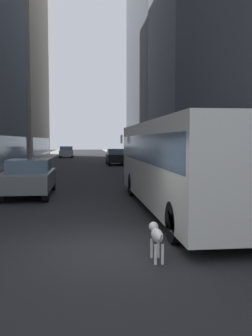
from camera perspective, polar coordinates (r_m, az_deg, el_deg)
ground_plane at (r=43.28m, az=-5.91°, el=0.93°), size 120.00×120.00×0.00m
sidewalk_left at (r=43.59m, az=-13.43°, el=0.96°), size 2.40×110.00×0.15m
sidewalk_right at (r=43.72m, az=1.58°, el=1.08°), size 2.40×110.00×0.15m
building_right_far at (r=60.17m, az=5.62°, el=15.07°), size 8.73×22.50×27.67m
transit_bus at (r=13.19m, az=7.91°, el=1.30°), size 2.78×11.53×3.05m
car_silver_sedan at (r=54.65m, az=-9.00°, el=2.44°), size 1.91×4.42×1.62m
car_black_suv at (r=37.71m, az=-1.56°, el=1.73°), size 1.76×4.00×1.62m
car_grey_wagon at (r=17.02m, az=-14.33°, el=-1.37°), size 1.89×4.46×1.62m
dalmatian_dog at (r=7.77m, az=4.62°, el=-10.12°), size 0.22×0.96×0.72m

